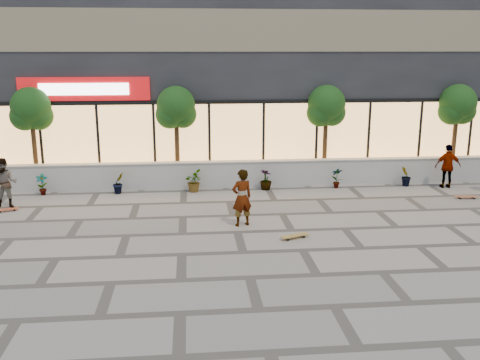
{
  "coord_description": "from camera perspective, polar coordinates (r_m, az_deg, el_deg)",
  "views": [
    {
      "loc": [
        -2.98,
        -13.38,
        5.32
      ],
      "look_at": [
        -1.44,
        2.84,
        1.3
      ],
      "focal_mm": 40.0,
      "sensor_mm": 36.0,
      "label": 1
    }
  ],
  "objects": [
    {
      "name": "skateboard_center",
      "position": [
        15.52,
        5.86,
        -5.93
      ],
      "size": [
        0.88,
        0.51,
        0.1
      ],
      "rotation": [
        0.0,
        0.0,
        0.37
      ],
      "color": "olive",
      "rests_on": "ground"
    },
    {
      "name": "planter_wall",
      "position": [
        21.15,
        2.83,
        0.73
      ],
      "size": [
        22.0,
        0.42,
        1.04
      ],
      "color": "beige",
      "rests_on": "ground"
    },
    {
      "name": "skater_center",
      "position": [
        16.32,
        0.2,
        -1.89
      ],
      "size": [
        0.75,
        0.61,
        1.78
      ],
      "primitive_type": "imported",
      "rotation": [
        0.0,
        0.0,
        3.47
      ],
      "color": "white",
      "rests_on": "ground"
    },
    {
      "name": "shrub_a",
      "position": [
        21.16,
        -20.37,
        -0.46
      ],
      "size": [
        0.43,
        0.29,
        0.81
      ],
      "primitive_type": "imported",
      "color": "#1B3B12",
      "rests_on": "ground"
    },
    {
      "name": "shrub_f",
      "position": [
        22.12,
        17.29,
        0.38
      ],
      "size": [
        0.55,
        0.57,
        0.81
      ],
      "primitive_type": "imported",
      "rotation": [
        0.0,
        0.0,
        4.1
      ],
      "color": "#1B3B12",
      "rests_on": "ground"
    },
    {
      "name": "tree_midwest",
      "position": [
        21.22,
        -6.84,
        7.44
      ],
      "size": [
        1.6,
        1.5,
        3.92
      ],
      "color": "#433218",
      "rests_on": "ground"
    },
    {
      "name": "shrub_b",
      "position": [
        20.61,
        -12.83,
        -0.29
      ],
      "size": [
        0.57,
        0.57,
        0.81
      ],
      "primitive_type": "imported",
      "rotation": [
        0.0,
        0.0,
        0.82
      ],
      "color": "#1B3B12",
      "rests_on": "ground"
    },
    {
      "name": "shrub_c",
      "position": [
        20.43,
        -5.03,
        -0.12
      ],
      "size": [
        0.68,
        0.77,
        0.81
      ],
      "primitive_type": "imported",
      "rotation": [
        0.0,
        0.0,
        1.64
      ],
      "color": "#1B3B12",
      "rests_on": "ground"
    },
    {
      "name": "skateboard_right_near",
      "position": [
        21.12,
        23.01,
        -1.64
      ],
      "size": [
        0.83,
        0.3,
        0.1
      ],
      "rotation": [
        0.0,
        0.0,
        -0.11
      ],
      "color": "brown",
      "rests_on": "ground"
    },
    {
      "name": "skateboard_left",
      "position": [
        19.57,
        -23.57,
        -2.89
      ],
      "size": [
        0.72,
        0.43,
        0.08
      ],
      "rotation": [
        0.0,
        0.0,
        0.37
      ],
      "color": "#B14221",
      "rests_on": "ground"
    },
    {
      "name": "shrub_e",
      "position": [
        21.2,
        10.28,
        0.23
      ],
      "size": [
        0.46,
        0.35,
        0.81
      ],
      "primitive_type": "imported",
      "rotation": [
        0.0,
        0.0,
        3.28
      ],
      "color": "#1B3B12",
      "rests_on": "ground"
    },
    {
      "name": "shrub_d",
      "position": [
        20.63,
        2.77,
        0.06
      ],
      "size": [
        0.64,
        0.64,
        0.81
      ],
      "primitive_type": "imported",
      "rotation": [
        0.0,
        0.0,
        2.46
      ],
      "color": "#1B3B12",
      "rests_on": "ground"
    },
    {
      "name": "tree_mideast",
      "position": [
        21.91,
        9.19,
        7.56
      ],
      "size": [
        1.6,
        1.5,
        3.92
      ],
      "color": "#433218",
      "rests_on": "ground"
    },
    {
      "name": "tree_east",
      "position": [
        23.88,
        22.18,
        7.23
      ],
      "size": [
        1.6,
        1.5,
        3.92
      ],
      "color": "#433218",
      "rests_on": "ground"
    },
    {
      "name": "skater_left",
      "position": [
        19.79,
        -23.8,
        -0.34
      ],
      "size": [
        0.88,
        0.7,
        1.74
      ],
      "primitive_type": "imported",
      "rotation": [
        0.0,
        0.0,
        0.05
      ],
      "color": "#91855D",
      "rests_on": "ground"
    },
    {
      "name": "tree_west",
      "position": [
        22.05,
        -21.38,
        6.83
      ],
      "size": [
        1.6,
        1.5,
        3.92
      ],
      "color": "#433218",
      "rests_on": "ground"
    },
    {
      "name": "retail_building",
      "position": [
        26.06,
        1.18,
        11.49
      ],
      "size": [
        24.0,
        9.17,
        8.5
      ],
      "color": "black",
      "rests_on": "ground"
    },
    {
      "name": "skater_right_near",
      "position": [
        22.32,
        21.29,
        1.37
      ],
      "size": [
        1.04,
        0.5,
        1.72
      ],
      "primitive_type": "imported",
      "rotation": [
        0.0,
        0.0,
        3.06
      ],
      "color": "white",
      "rests_on": "ground"
    },
    {
      "name": "ground",
      "position": [
        14.7,
        6.72,
        -7.45
      ],
      "size": [
        80.0,
        80.0,
        0.0
      ],
      "primitive_type": "plane",
      "color": "gray",
      "rests_on": "ground"
    }
  ]
}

